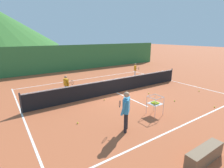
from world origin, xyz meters
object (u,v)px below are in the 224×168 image
tennis_ball_0 (215,107)px  tennis_ball_2 (199,91)px  tennis_ball_3 (149,93)px  courtside_bench (204,155)px  tennis_ball_4 (78,123)px  student_1 (135,69)px  ball_cart (155,103)px  tennis_ball_1 (104,100)px  tennis_ball_5 (175,101)px  tennis_net (116,85)px  student_0 (66,84)px  instructor (126,108)px

tennis_ball_0 → tennis_ball_2: (1.95, 1.97, 0.00)m
tennis_ball_3 → courtside_bench: size_ratio=0.05×
tennis_ball_4 → student_1: bearing=33.7°
student_1 → ball_cart: size_ratio=1.39×
tennis_ball_1 → tennis_ball_5: 4.08m
tennis_ball_1 → tennis_ball_2: size_ratio=1.00×
tennis_ball_1 → courtside_bench: size_ratio=0.05×
ball_cart → tennis_ball_4: 3.69m
tennis_ball_0 → tennis_ball_1: same height
tennis_ball_0 → courtside_bench: size_ratio=0.05×
student_1 → ball_cart: student_1 is taller
ball_cart → tennis_net: bearing=83.8°
student_1 → tennis_ball_1: 6.63m
student_1 → tennis_ball_2: size_ratio=18.40×
tennis_ball_2 → courtside_bench: 7.49m
tennis_ball_4 → tennis_ball_5: 5.75m
tennis_ball_4 → courtside_bench: 4.83m
tennis_net → student_0: bearing=154.8°
tennis_ball_5 → courtside_bench: size_ratio=0.05×
tennis_ball_0 → tennis_ball_2: 2.77m
tennis_ball_1 → tennis_ball_5: same height
tennis_ball_1 → courtside_bench: bearing=-92.3°
ball_cart → tennis_ball_5: size_ratio=13.22×
tennis_ball_3 → tennis_ball_5: same height
tennis_ball_1 → courtside_bench: courtside_bench is taller
instructor → student_1: bearing=46.2°
tennis_net → courtside_bench: size_ratio=7.64×
instructor → courtside_bench: 2.93m
ball_cart → tennis_ball_5: bearing=12.8°
tennis_ball_5 → ball_cart: bearing=-167.2°
tennis_ball_0 → tennis_ball_5: 2.01m
instructor → tennis_ball_0: size_ratio=23.93×
ball_cart → tennis_ball_1: size_ratio=13.22×
tennis_ball_5 → instructor: bearing=-168.3°
instructor → tennis_ball_2: size_ratio=23.93×
tennis_ball_3 → tennis_ball_0: bearing=-70.8°
tennis_ball_0 → tennis_ball_5: same height
tennis_net → ball_cart: 3.74m
courtside_bench → student_0: bearing=98.7°
student_1 → tennis_ball_3: size_ratio=18.40×
student_1 → student_0: bearing=-168.4°
tennis_net → tennis_ball_5: 3.73m
tennis_ball_4 → courtside_bench: (2.20, -4.29, 0.20)m
tennis_ball_2 → tennis_ball_3: (-3.19, 1.58, 0.00)m
tennis_ball_1 → tennis_ball_2: 6.59m
tennis_ball_3 → tennis_ball_4: same height
ball_cart → tennis_ball_0: size_ratio=13.22×
instructor → tennis_ball_1: instructor is taller
tennis_ball_4 → tennis_ball_5: (5.70, -0.69, 0.00)m
instructor → ball_cart: size_ratio=1.81×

